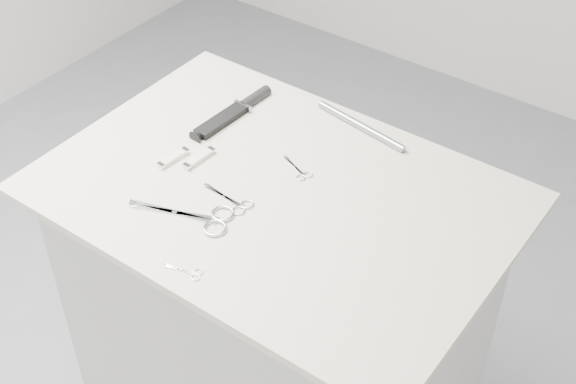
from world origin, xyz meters
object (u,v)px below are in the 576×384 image
Objects in this scene: pocket_knife_a at (199,158)px; large_shears at (203,218)px; embroidery_scissors_b at (299,171)px; metal_rail at (361,126)px; embroidery_scissors_a at (235,203)px; tiny_scissors at (188,272)px; sheathed_knife at (237,110)px; pocket_knife_b at (173,158)px; plinth at (278,331)px.

large_shears is at bearing -132.97° from pocket_knife_a.
embroidery_scissors_b is 1.03× the size of pocket_knife_a.
metal_rail is at bearing -32.06° from pocket_knife_a.
embroidery_scissors_a is 1.61× the size of tiny_scissors.
large_shears reaches higher than tiny_scissors.
sheathed_knife is at bearing 17.79° from pocket_knife_a.
pocket_knife_a is at bearing -48.15° from pocket_knife_b.
metal_rail reaches higher than embroidery_scissors_b.
embroidery_scissors_b reaches higher than plinth.
large_shears is 2.47× the size of pocket_knife_a.
embroidery_scissors_a is at bearing -93.10° from pocket_knife_b.
embroidery_scissors_a is 1.50× the size of pocket_knife_b.
tiny_scissors is 0.88× the size of pocket_knife_a.
sheathed_knife is at bearing 98.82° from large_shears.
tiny_scissors is at bearing -91.81° from metal_rail.
plinth is 0.54m from pocket_knife_b.
pocket_knife_b is at bearing 129.38° from large_shears.
pocket_knife_a is (-0.20, -0.02, 0.48)m from plinth.
large_shears is 2.79× the size of tiny_scissors.
sheathed_knife reaches higher than pocket_knife_a.
embroidery_scissors_a is 1.37× the size of embroidery_scissors_b.
large_shears is (-0.07, -0.16, 0.47)m from plinth.
pocket_knife_a reaches higher than tiny_scissors.
plinth is 9.72× the size of embroidery_scissors_b.
pocket_knife_b is at bearing 175.67° from embroidery_scissors_a.
metal_rail is (0.02, 0.22, 0.01)m from embroidery_scissors_b.
pocket_knife_a is at bearing 161.69° from embroidery_scissors_a.
pocket_knife_b is 0.45m from metal_rail.
pocket_knife_a is at bearing -126.06° from metal_rail.
embroidery_scissors_a is 1.42× the size of pocket_knife_a.
embroidery_scissors_b is at bearing 53.92° from large_shears.
sheathed_knife is 0.20m from pocket_knife_a.
tiny_scissors is 0.35m from pocket_knife_a.
metal_rail is at bearing 84.69° from plinth.
pocket_knife_b is (-0.25, -0.05, 0.48)m from plinth.
pocket_knife_b reaches higher than tiny_scissors.
sheathed_knife reaches higher than embroidery_scissors_a.
metal_rail reaches higher than plinth.
large_shears reaches higher than embroidery_scissors_b.
tiny_scissors is at bearing -67.62° from embroidery_scissors_b.
plinth is 4.07× the size of large_shears.
pocket_knife_a is (-0.13, 0.14, 0.00)m from large_shears.
embroidery_scissors_b is at bearing -107.22° from sheathed_knife.
embroidery_scissors_a is at bearing -84.90° from embroidery_scissors_b.
pocket_knife_a reaches higher than embroidery_scissors_a.
pocket_knife_b is (0.00, -0.23, -0.00)m from sheathed_knife.
pocket_knife_b is at bearing 121.43° from tiny_scissors.
tiny_scissors is (0.08, -0.13, -0.00)m from large_shears.
sheathed_knife is (-0.20, 0.26, 0.01)m from embroidery_scissors_a.
pocket_knife_a is 1.06× the size of pocket_knife_b.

